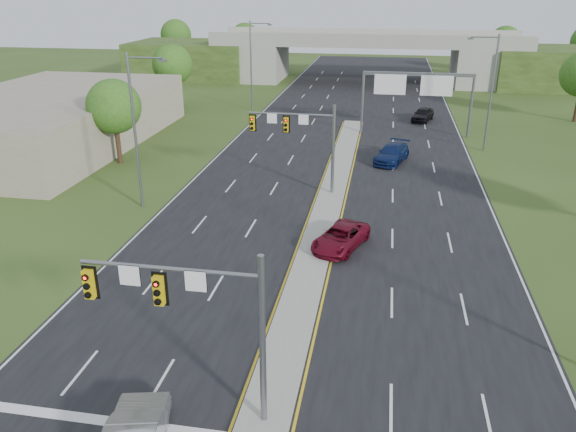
# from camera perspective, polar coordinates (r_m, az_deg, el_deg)

# --- Properties ---
(ground) EXTENTS (240.00, 240.00, 0.00)m
(ground) POSITION_cam_1_polar(r_m,az_deg,el_deg) (22.48, -2.44, -20.17)
(ground) COLOR #2D3E16
(ground) RESTS_ON ground
(road) EXTENTS (24.00, 160.00, 0.02)m
(road) POSITION_cam_1_polar(r_m,az_deg,el_deg) (53.45, 5.55, 5.88)
(road) COLOR black
(road) RESTS_ON ground
(median) EXTENTS (2.00, 54.00, 0.16)m
(median) POSITION_cam_1_polar(r_m,az_deg,el_deg) (42.09, 4.19, 1.40)
(median) COLOR gray
(median) RESTS_ON road
(lane_markings) EXTENTS (23.72, 160.00, 0.01)m
(lane_markings) POSITION_cam_1_polar(r_m,az_deg,el_deg) (47.71, 4.22, 3.89)
(lane_markings) COLOR gold
(lane_markings) RESTS_ON road
(signal_mast_near) EXTENTS (6.62, 0.60, 7.00)m
(signal_mast_near) POSITION_cam_1_polar(r_m,az_deg,el_deg) (20.08, -9.12, -9.36)
(signal_mast_near) COLOR slate
(signal_mast_near) RESTS_ON ground
(signal_mast_far) EXTENTS (6.62, 0.60, 7.00)m
(signal_mast_far) POSITION_cam_1_polar(r_m,az_deg,el_deg) (42.77, 1.59, 8.31)
(signal_mast_far) COLOR slate
(signal_mast_far) RESTS_ON ground
(sign_gantry) EXTENTS (11.58, 0.44, 6.67)m
(sign_gantry) POSITION_cam_1_polar(r_m,az_deg,el_deg) (61.90, 12.86, 12.71)
(sign_gantry) COLOR slate
(sign_gantry) RESTS_ON ground
(overpass) EXTENTS (80.00, 14.00, 8.10)m
(overpass) POSITION_cam_1_polar(r_m,az_deg,el_deg) (96.88, 7.95, 15.42)
(overpass) COLOR gray
(overpass) RESTS_ON ground
(lightpole_l_mid) EXTENTS (2.85, 0.25, 11.00)m
(lightpole_l_mid) POSITION_cam_1_polar(r_m,az_deg,el_deg) (40.94, -15.10, 8.88)
(lightpole_l_mid) COLOR slate
(lightpole_l_mid) RESTS_ON ground
(lightpole_l_far) EXTENTS (2.85, 0.25, 11.00)m
(lightpole_l_far) POSITION_cam_1_polar(r_m,az_deg,el_deg) (73.68, -3.63, 15.38)
(lightpole_l_far) COLOR slate
(lightpole_l_far) RESTS_ON ground
(lightpole_r_far) EXTENTS (2.85, 0.25, 11.00)m
(lightpole_r_far) POSITION_cam_1_polar(r_m,az_deg,el_deg) (57.64, 19.82, 12.14)
(lightpole_r_far) COLOR slate
(lightpole_r_far) RESTS_ON ground
(tree_l_near) EXTENTS (4.80, 4.80, 7.60)m
(tree_l_near) POSITION_cam_1_polar(r_m,az_deg,el_deg) (52.81, -17.28, 10.57)
(tree_l_near) COLOR #382316
(tree_l_near) RESTS_ON ground
(tree_l_mid) EXTENTS (5.20, 5.20, 8.12)m
(tree_l_mid) POSITION_cam_1_polar(r_m,az_deg,el_deg) (76.93, -11.67, 14.84)
(tree_l_mid) COLOR #382316
(tree_l_mid) RESTS_ON ground
(tree_back_a) EXTENTS (6.00, 6.00, 8.85)m
(tree_back_a) POSITION_cam_1_polar(r_m,az_deg,el_deg) (118.11, -11.32, 17.58)
(tree_back_a) COLOR #382316
(tree_back_a) RESTS_ON ground
(tree_back_b) EXTENTS (5.60, 5.60, 8.32)m
(tree_back_b) POSITION_cam_1_polar(r_m,az_deg,el_deg) (113.95, -4.39, 17.59)
(tree_back_b) COLOR #382316
(tree_back_b) RESTS_ON ground
(tree_back_c) EXTENTS (5.60, 5.60, 8.32)m
(tree_back_c) POSITION_cam_1_polar(r_m,az_deg,el_deg) (112.37, 21.17, 16.15)
(tree_back_c) COLOR #382316
(tree_back_c) RESTS_ON ground
(commercial_building) EXTENTS (18.00, 30.00, 5.00)m
(commercial_building) POSITION_cam_1_polar(r_m,az_deg,el_deg) (62.54, -23.27, 8.98)
(commercial_building) COLOR gray
(commercial_building) RESTS_ON ground
(car_far_a) EXTENTS (3.79, 5.44, 1.38)m
(car_far_a) POSITION_cam_1_polar(r_m,az_deg,el_deg) (34.89, 5.37, -2.18)
(car_far_a) COLOR #5F091A
(car_far_a) RESTS_ON road
(car_far_b) EXTENTS (3.68, 5.86, 1.58)m
(car_far_b) POSITION_cam_1_polar(r_m,az_deg,el_deg) (52.67, 10.50, 6.27)
(car_far_b) COLOR #0B1945
(car_far_b) RESTS_ON road
(car_far_c) EXTENTS (3.17, 5.01, 1.59)m
(car_far_c) POSITION_cam_1_polar(r_m,az_deg,el_deg) (69.84, 13.53, 10.01)
(car_far_c) COLOR black
(car_far_c) RESTS_ON road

